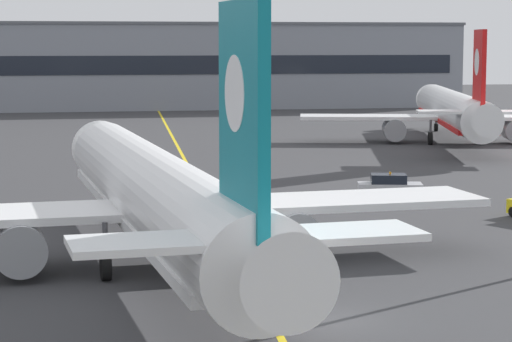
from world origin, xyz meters
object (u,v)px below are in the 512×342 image
Objects in this scene: airliner_foreground at (156,196)px; service_car_fourth at (390,187)px; safety_cone_by_nose_gear at (148,208)px; airliner_background at (454,111)px.

airliner_foreground is 25.49m from service_car_fourth.
airliner_foreground is 75.50× the size of safety_cone_by_nose_gear.
airliner_background reaches higher than safety_cone_by_nose_gear.
service_car_fourth is at bearing -117.39° from airliner_background.
safety_cone_by_nose_gear is (-34.49, -37.74, -3.03)m from airliner_background.
service_car_fourth is (17.23, 18.61, -2.60)m from airliner_foreground.
safety_cone_by_nose_gear is (1.06, 16.23, -3.11)m from airliner_foreground.
airliner_background is 51.22m from safety_cone_by_nose_gear.
service_car_fourth reaches higher than safety_cone_by_nose_gear.
airliner_background is 72.63× the size of safety_cone_by_nose_gear.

